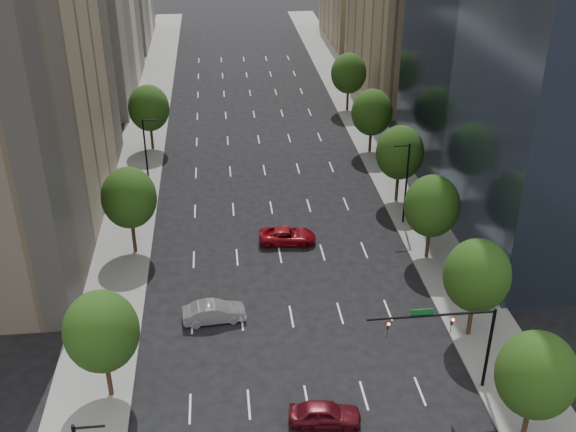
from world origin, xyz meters
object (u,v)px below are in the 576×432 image
object	(u,v)px
car_maroon	(325,414)
car_silver	(214,312)
car_red_far	(287,236)
traffic_signal	(458,333)

from	to	relation	value
car_maroon	car_silver	bearing A→B (deg)	37.00
car_silver	car_red_far	size ratio (longest dim) A/B	0.92
car_maroon	car_red_far	bearing A→B (deg)	6.31
car_silver	car_red_far	xyz separation A→B (m)	(7.43, 12.12, -0.07)
traffic_signal	car_silver	distance (m)	20.25
car_maroon	car_silver	world-z (taller)	car_silver
traffic_signal	car_maroon	xyz separation A→B (m)	(-9.61, -2.35, -4.33)
traffic_signal	car_silver	size ratio (longest dim) A/B	1.75
traffic_signal	car_silver	world-z (taller)	traffic_signal
car_maroon	car_red_far	distance (m)	24.61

